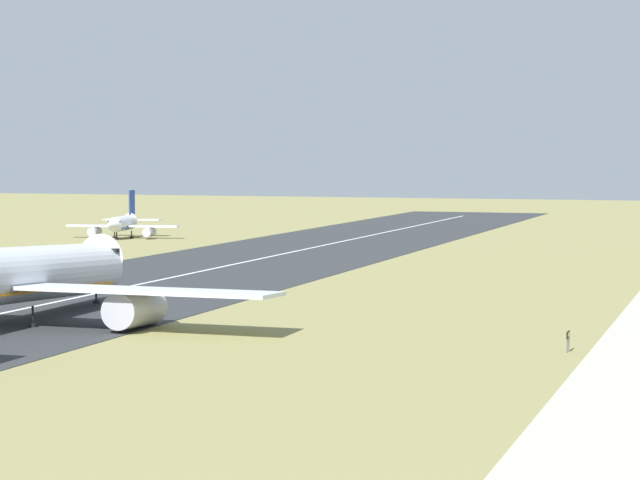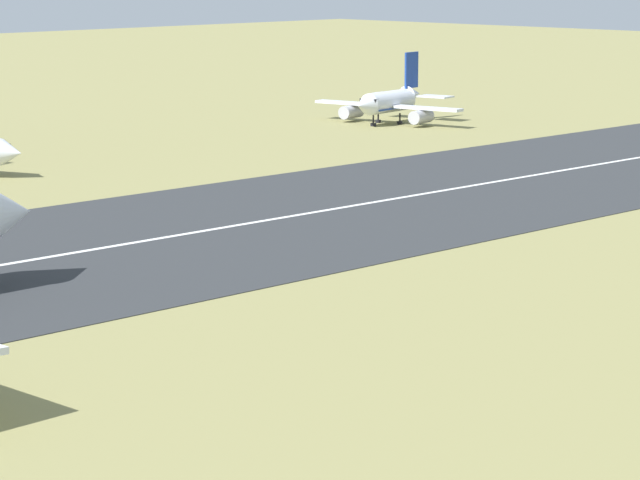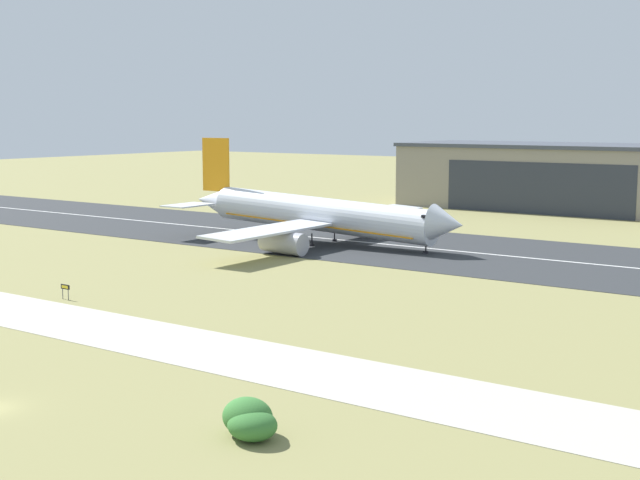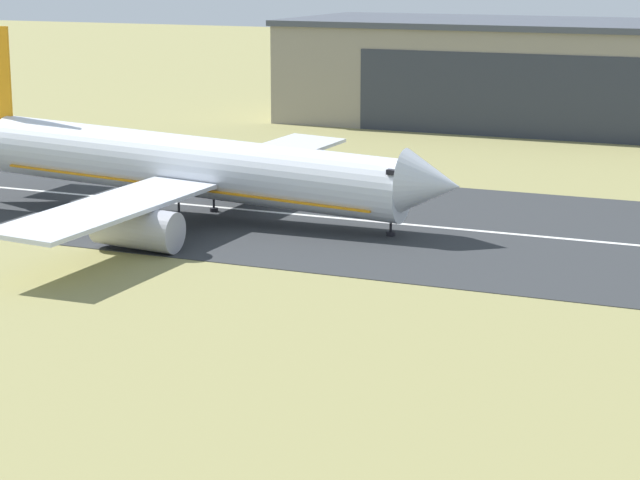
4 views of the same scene
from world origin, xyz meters
name	(u,v)px [view 4 (image 4 of 4)]	position (x,y,z in m)	size (l,w,h in m)	color
ground_plane	(307,392)	(0.00, 47.61, 0.00)	(720.26, 720.26, 0.00)	olive
runway_strip	(518,235)	(0.00, 95.22, 0.03)	(480.26, 42.44, 0.06)	#2B2D30
runway_centreline	(518,234)	(0.00, 95.22, 0.07)	(432.24, 0.70, 0.01)	silver
hangar_building	(535,73)	(-19.04, 173.72, 8.03)	(77.03, 32.34, 16.04)	gray
airplane_landing	(189,168)	(-32.13, 89.41, 5.08)	(57.29, 60.76, 18.56)	silver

